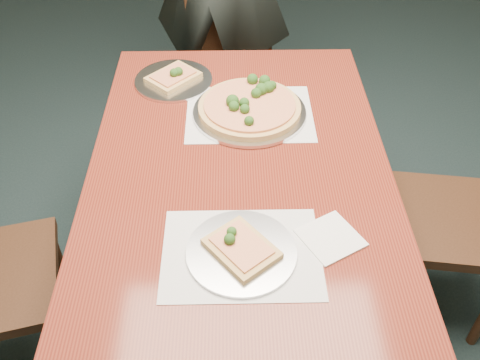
{
  "coord_description": "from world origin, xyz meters",
  "views": [
    {
      "loc": [
        -0.1,
        -1.14,
        1.8
      ],
      "look_at": [
        -0.07,
        -0.0,
        0.75
      ],
      "focal_mm": 40.0,
      "sensor_mm": 36.0,
      "label": 1
    }
  ],
  "objects_px": {
    "pizza_pan": "(250,107)",
    "slice_plate_far": "(174,79)",
    "chair_far": "(236,57)",
    "slice_plate_near": "(241,250)",
    "dining_table": "(240,202)",
    "chair_right": "(474,208)"
  },
  "relations": [
    {
      "from": "dining_table",
      "to": "slice_plate_far",
      "type": "relative_size",
      "value": 5.36
    },
    {
      "from": "slice_plate_far",
      "to": "chair_far",
      "type": "bearing_deg",
      "value": 68.35
    },
    {
      "from": "dining_table",
      "to": "slice_plate_near",
      "type": "relative_size",
      "value": 5.36
    },
    {
      "from": "slice_plate_near",
      "to": "slice_plate_far",
      "type": "relative_size",
      "value": 1.0
    },
    {
      "from": "chair_right",
      "to": "slice_plate_far",
      "type": "xyz_separation_m",
      "value": [
        -1.02,
        0.43,
        0.25
      ]
    },
    {
      "from": "chair_far",
      "to": "slice_plate_far",
      "type": "xyz_separation_m",
      "value": [
        -0.23,
        -0.58,
        0.25
      ]
    },
    {
      "from": "chair_far",
      "to": "pizza_pan",
      "type": "relative_size",
      "value": 2.41
    },
    {
      "from": "pizza_pan",
      "to": "slice_plate_far",
      "type": "xyz_separation_m",
      "value": [
        -0.27,
        0.2,
        -0.01
      ]
    },
    {
      "from": "chair_far",
      "to": "slice_plate_near",
      "type": "distance_m",
      "value": 1.41
    },
    {
      "from": "chair_far",
      "to": "chair_right",
      "type": "xyz_separation_m",
      "value": [
        0.79,
        -1.01,
        0.0
      ]
    },
    {
      "from": "chair_far",
      "to": "chair_right",
      "type": "relative_size",
      "value": 1.0
    },
    {
      "from": "dining_table",
      "to": "chair_right",
      "type": "xyz_separation_m",
      "value": [
        0.79,
        0.1,
        -0.14
      ]
    },
    {
      "from": "dining_table",
      "to": "pizza_pan",
      "type": "height_order",
      "value": "pizza_pan"
    },
    {
      "from": "dining_table",
      "to": "chair_right",
      "type": "height_order",
      "value": "chair_right"
    },
    {
      "from": "pizza_pan",
      "to": "slice_plate_far",
      "type": "bearing_deg",
      "value": 143.32
    },
    {
      "from": "dining_table",
      "to": "chair_far",
      "type": "xyz_separation_m",
      "value": [
        0.0,
        1.11,
        -0.14
      ]
    },
    {
      "from": "slice_plate_near",
      "to": "slice_plate_far",
      "type": "height_order",
      "value": "same"
    },
    {
      "from": "dining_table",
      "to": "chair_right",
      "type": "bearing_deg",
      "value": 7.06
    },
    {
      "from": "slice_plate_near",
      "to": "slice_plate_far",
      "type": "bearing_deg",
      "value": 105.78
    },
    {
      "from": "slice_plate_near",
      "to": "slice_plate_far",
      "type": "distance_m",
      "value": 0.83
    },
    {
      "from": "chair_far",
      "to": "slice_plate_far",
      "type": "relative_size",
      "value": 3.25
    },
    {
      "from": "slice_plate_near",
      "to": "slice_plate_far",
      "type": "xyz_separation_m",
      "value": [
        -0.23,
        0.8,
        -0.0
      ]
    }
  ]
}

